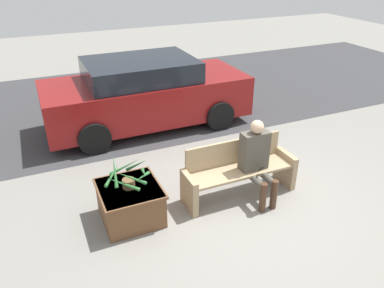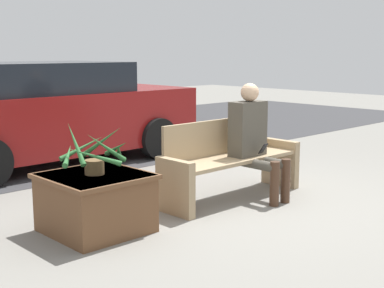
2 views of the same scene
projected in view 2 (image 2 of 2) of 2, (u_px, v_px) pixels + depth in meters
name	position (u px, v px, depth m)	size (l,w,h in m)	color
ground_plane	(243.00, 203.00, 5.95)	(30.00, 30.00, 0.00)	gray
road_surface	(25.00, 144.00, 9.66)	(20.00, 6.00, 0.01)	#38383A
bench	(229.00, 161.00, 6.09)	(1.86, 0.52, 0.89)	tan
person_seated	(254.00, 136.00, 6.04)	(0.44, 0.64, 1.31)	#4C473D
planter_box	(95.00, 201.00, 4.96)	(0.87, 0.90, 0.55)	brown
potted_plant	(95.00, 154.00, 4.89)	(0.69, 0.69, 0.49)	brown
parked_car	(48.00, 113.00, 7.97)	(4.40, 1.98, 1.51)	maroon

